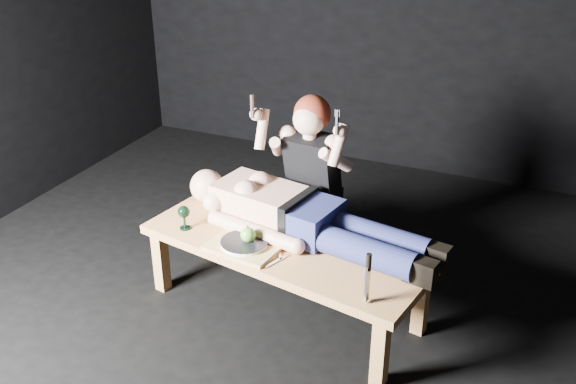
{
  "coord_description": "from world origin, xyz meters",
  "views": [
    {
      "loc": [
        1.17,
        -2.65,
        2.33
      ],
      "look_at": [
        -0.11,
        0.25,
        0.75
      ],
      "focal_mm": 40.43,
      "sensor_mm": 36.0,
      "label": 1
    }
  ],
  "objects_px": {
    "lying_man": "(307,214)",
    "kneeling_woman": "(318,181)",
    "goblet": "(184,218)",
    "carving_knife": "(368,279)",
    "serving_tray": "(244,246)",
    "table": "(285,277)"
  },
  "relations": [
    {
      "from": "serving_tray",
      "to": "table",
      "type": "bearing_deg",
      "value": 36.39
    },
    {
      "from": "goblet",
      "to": "carving_knife",
      "type": "distance_m",
      "value": 1.22
    },
    {
      "from": "table",
      "to": "kneeling_woman",
      "type": "relative_size",
      "value": 1.35
    },
    {
      "from": "serving_tray",
      "to": "goblet",
      "type": "height_order",
      "value": "goblet"
    },
    {
      "from": "kneeling_woman",
      "to": "serving_tray",
      "type": "bearing_deg",
      "value": -98.74
    },
    {
      "from": "kneeling_woman",
      "to": "goblet",
      "type": "bearing_deg",
      "value": -128.09
    },
    {
      "from": "lying_man",
      "to": "carving_knife",
      "type": "height_order",
      "value": "carving_knife"
    },
    {
      "from": "lying_man",
      "to": "serving_tray",
      "type": "xyz_separation_m",
      "value": [
        -0.26,
        -0.27,
        -0.12
      ]
    },
    {
      "from": "table",
      "to": "carving_knife",
      "type": "distance_m",
      "value": 0.77
    },
    {
      "from": "goblet",
      "to": "lying_man",
      "type": "bearing_deg",
      "value": 18.0
    },
    {
      "from": "kneeling_woman",
      "to": "goblet",
      "type": "height_order",
      "value": "kneeling_woman"
    },
    {
      "from": "table",
      "to": "kneeling_woman",
      "type": "xyz_separation_m",
      "value": [
        -0.01,
        0.53,
        0.38
      ]
    },
    {
      "from": "lying_man",
      "to": "goblet",
      "type": "distance_m",
      "value": 0.71
    },
    {
      "from": "kneeling_woman",
      "to": "carving_knife",
      "type": "height_order",
      "value": "kneeling_woman"
    },
    {
      "from": "kneeling_woman",
      "to": "lying_man",
      "type": "bearing_deg",
      "value": -71.45
    },
    {
      "from": "table",
      "to": "serving_tray",
      "type": "bearing_deg",
      "value": -133.39
    },
    {
      "from": "kneeling_woman",
      "to": "serving_tray",
      "type": "height_order",
      "value": "kneeling_woman"
    },
    {
      "from": "lying_man",
      "to": "kneeling_woman",
      "type": "height_order",
      "value": "kneeling_woman"
    },
    {
      "from": "table",
      "to": "lying_man",
      "type": "xyz_separation_m",
      "value": [
        0.08,
        0.14,
        0.36
      ]
    },
    {
      "from": "lying_man",
      "to": "serving_tray",
      "type": "bearing_deg",
      "value": -123.44
    },
    {
      "from": "lying_man",
      "to": "kneeling_woman",
      "type": "relative_size",
      "value": 1.4
    },
    {
      "from": "serving_tray",
      "to": "carving_knife",
      "type": "relative_size",
      "value": 1.42
    }
  ]
}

